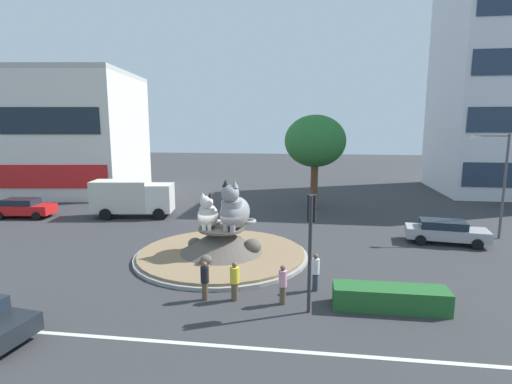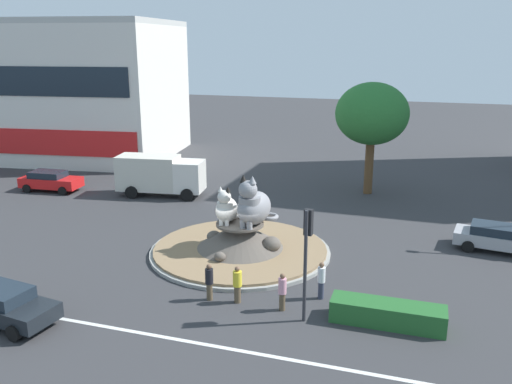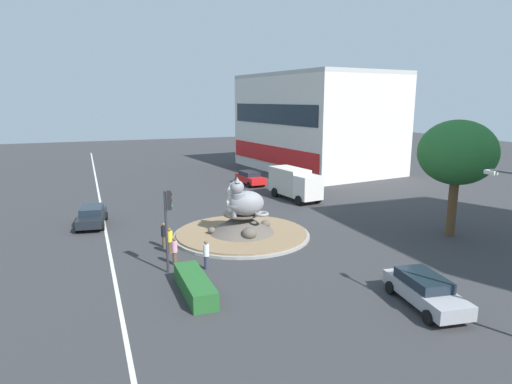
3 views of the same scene
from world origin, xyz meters
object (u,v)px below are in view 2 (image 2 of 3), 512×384
at_px(traffic_light_mast, 307,244).
at_px(cat_statue_white, 226,208).
at_px(shophouse_block, 63,89).
at_px(pedestrian_black_shirt, 209,281).
at_px(sedan_on_far_lane, 3,304).
at_px(pedestrian_yellow_shirt, 237,284).
at_px(hatchback_near_shophouse, 500,238).
at_px(broadleaf_tree_behind_island, 372,114).
at_px(delivery_box_truck, 160,174).
at_px(pedestrian_white_shirt, 321,279).
at_px(pedestrian_pink_shirt, 282,291).
at_px(parked_car_right, 50,180).
at_px(cat_statue_grey, 253,206).

bearing_deg(traffic_light_mast, cat_statue_white, 52.92).
height_order(traffic_light_mast, shophouse_block, shophouse_block).
relative_size(pedestrian_black_shirt, sedan_on_far_lane, 0.36).
height_order(cat_statue_white, pedestrian_yellow_shirt, cat_statue_white).
distance_m(traffic_light_mast, hatchback_near_shophouse, 13.46).
xyz_separation_m(broadleaf_tree_behind_island, delivery_box_truck, (-14.31, -5.22, -4.23)).
bearing_deg(pedestrian_white_shirt, pedestrian_yellow_shirt, -115.12).
relative_size(pedestrian_pink_shirt, parked_car_right, 0.36).
bearing_deg(delivery_box_truck, pedestrian_pink_shirt, -55.54).
relative_size(pedestrian_pink_shirt, delivery_box_truck, 0.26).
relative_size(pedestrian_pink_shirt, pedestrian_black_shirt, 0.99).
bearing_deg(delivery_box_truck, traffic_light_mast, -54.19).
relative_size(traffic_light_mast, pedestrian_pink_shirt, 2.81).
distance_m(pedestrian_white_shirt, delivery_box_truck, 18.99).
xyz_separation_m(shophouse_block, parked_car_right, (7.39, -12.20, -5.59)).
xyz_separation_m(pedestrian_yellow_shirt, pedestrian_pink_shirt, (2.01, -0.09, 0.01)).
bearing_deg(pedestrian_pink_shirt, cat_statue_white, 15.39).
relative_size(pedestrian_yellow_shirt, parked_car_right, 0.36).
distance_m(cat_statue_grey, sedan_on_far_lane, 12.33).
distance_m(shophouse_block, sedan_on_far_lane, 34.95).
bearing_deg(delivery_box_truck, pedestrian_black_shirt, -63.70).
xyz_separation_m(sedan_on_far_lane, delivery_box_truck, (-2.54, 18.34, 0.84)).
distance_m(pedestrian_yellow_shirt, hatchback_near_shophouse, 14.99).
height_order(sedan_on_far_lane, delivery_box_truck, delivery_box_truck).
relative_size(shophouse_block, hatchback_near_shophouse, 4.64).
height_order(broadleaf_tree_behind_island, sedan_on_far_lane, broadleaf_tree_behind_island).
xyz_separation_m(pedestrian_white_shirt, pedestrian_black_shirt, (-4.58, -1.59, -0.02)).
distance_m(cat_statue_white, shophouse_block, 31.40).
xyz_separation_m(cat_statue_grey, traffic_light_mast, (4.11, -5.90, 0.59)).
height_order(pedestrian_pink_shirt, sedan_on_far_lane, pedestrian_pink_shirt).
xyz_separation_m(shophouse_block, delivery_box_truck, (15.85, -10.84, -4.78)).
relative_size(cat_statue_white, pedestrian_white_shirt, 1.24).
height_order(traffic_light_mast, pedestrian_white_shirt, traffic_light_mast).
height_order(cat_statue_grey, traffic_light_mast, traffic_light_mast).
height_order(broadleaf_tree_behind_island, pedestrian_white_shirt, broadleaf_tree_behind_island).
xyz_separation_m(cat_statue_grey, delivery_box_truck, (-9.89, 8.63, -1.06)).
relative_size(pedestrian_black_shirt, hatchback_near_shophouse, 0.34).
xyz_separation_m(cat_statue_white, traffic_light_mast, (5.58, -5.86, 0.85)).
distance_m(cat_statue_white, traffic_light_mast, 8.14).
height_order(traffic_light_mast, broadleaf_tree_behind_island, broadleaf_tree_behind_island).
height_order(cat_statue_white, pedestrian_pink_shirt, cat_statue_white).
bearing_deg(parked_car_right, hatchback_near_shophouse, -10.19).
xyz_separation_m(traffic_light_mast, hatchback_near_shophouse, (8.30, 10.30, -2.49)).
bearing_deg(broadleaf_tree_behind_island, pedestrian_black_shirt, -103.47).
bearing_deg(cat_statue_white, cat_statue_grey, 83.85).
relative_size(broadleaf_tree_behind_island, pedestrian_white_shirt, 4.79).
relative_size(cat_statue_white, sedan_on_far_lane, 0.44).
relative_size(traffic_light_mast, sedan_on_far_lane, 0.99).
distance_m(shophouse_block, pedestrian_black_shirt, 36.12).
bearing_deg(traffic_light_mast, broadleaf_tree_behind_island, 8.44).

